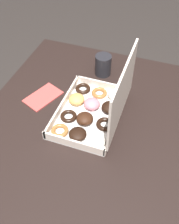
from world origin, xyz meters
The scene contains 5 objects.
ground_plane centered at (0.00, 0.00, 0.00)m, with size 8.00×8.00×0.00m, color #2D2826.
dining_table centered at (0.00, 0.00, 0.66)m, with size 1.04×0.87×0.77m.
donut_box centered at (-0.05, 0.03, 0.82)m, with size 0.36×0.26×0.29m.
coffee_mug centered at (-0.33, -0.03, 0.82)m, with size 0.08×0.08×0.10m.
paper_napkin centered at (-0.08, -0.23, 0.77)m, with size 0.19×0.15×0.01m.
Camera 1 is at (0.65, 0.25, 1.59)m, focal length 42.00 mm.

